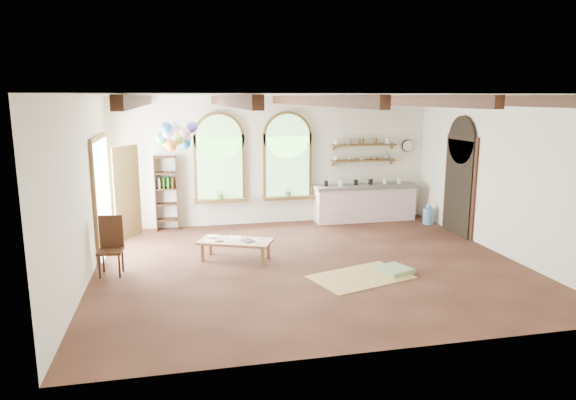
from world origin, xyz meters
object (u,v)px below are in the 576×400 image
object	(u,v)px
kitchen_counter	(365,202)
balloon_cluster	(177,136)
side_chair	(111,258)
coffee_table	(235,242)

from	to	relation	value
kitchen_counter	balloon_cluster	distance (m)	5.18
kitchen_counter	balloon_cluster	xyz separation A→B (m)	(-4.70, -1.10, 1.87)
side_chair	balloon_cluster	distance (m)	3.04
side_chair	balloon_cluster	bearing A→B (deg)	56.36
balloon_cluster	kitchen_counter	bearing A→B (deg)	13.16
coffee_table	balloon_cluster	size ratio (longest dim) A/B	1.34
balloon_cluster	coffee_table	bearing A→B (deg)	-55.19
kitchen_counter	coffee_table	world-z (taller)	kitchen_counter
kitchen_counter	balloon_cluster	size ratio (longest dim) A/B	2.32
coffee_table	balloon_cluster	bearing A→B (deg)	124.81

